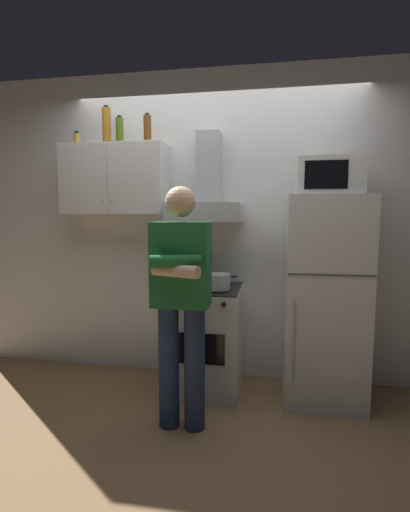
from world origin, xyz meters
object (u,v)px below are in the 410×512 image
microwave (328,177)px  cooking_pot (218,282)px  stove_oven (204,338)px  bottle_spice_jar (77,140)px  bottle_olive_oil (120,131)px  range_hood (207,198)px  bottle_beer_brown (147,130)px  refrigerator (324,299)px  person_standing (181,299)px  bottle_liquor_amber (107,127)px  upper_cabinet (116,181)px

microwave → cooking_pot: (-0.82, -0.14, -0.80)m
stove_oven → bottle_spice_jar: (-1.16, 0.14, 1.68)m
cooking_pot → bottle_olive_oil: 1.52m
range_hood → bottle_beer_brown: bottle_beer_brown is taller
cooking_pot → bottle_beer_brown: 1.41m
bottle_beer_brown → microwave: bearing=-4.6°
refrigerator → bottle_olive_oil: bearing=176.7°
cooking_pot → person_standing: bearing=-110.3°
range_hood → bottle_liquor_amber: 1.07m
bottle_liquor_amber → microwave: bearing=-3.9°
bottle_olive_oil → bottle_liquor_amber: bearing=160.8°
bottle_beer_brown → bottle_spice_jar: 0.65m
microwave → bottle_liquor_amber: bottle_liquor_amber is taller
cooking_pot → bottle_liquor_amber: (-1.01, 0.26, 1.27)m
microwave → upper_cabinet: bearing=176.5°
bottle_olive_oil → bottle_spice_jar: bearing=174.2°
refrigerator → bottle_spice_jar: bearing=176.2°
cooking_pot → bottle_liquor_amber: bearing=165.4°
microwave → refrigerator: bearing=-89.1°
cooking_pot → bottle_olive_oil: bearing=166.1°
refrigerator → upper_cabinet: bearing=175.9°
bottle_olive_oil → refrigerator: bearing=-3.3°
person_standing → refrigerator: bearing=31.2°
range_hood → microwave: bearing=-6.5°
range_hood → person_standing: range_hood is taller
microwave → bottle_beer_brown: bottle_beer_brown is taller
upper_cabinet → range_hood: range_hood is taller
stove_oven → person_standing: size_ratio=0.53×
microwave → bottle_spice_jar: (-2.11, 0.12, 0.37)m
bottle_spice_jar → microwave: bearing=-3.3°
bottle_beer_brown → refrigerator: bearing=-5.3°
stove_oven → cooking_pot: (0.13, -0.12, 0.50)m
refrigerator → stove_oven: bearing=-180.0°
stove_oven → microwave: (0.95, 0.02, 1.31)m
upper_cabinet → bottle_beer_brown: size_ratio=3.57×
range_hood → bottle_beer_brown: (-0.51, 0.01, 0.57)m
microwave → bottle_beer_brown: bearing=175.4°
range_hood → microwave: range_hood is taller
refrigerator → bottle_olive_oil: 2.17m
range_hood → bottle_spice_jar: 1.27m
person_standing → bottle_liquor_amber: 1.72m
stove_oven → bottle_beer_brown: 1.82m
bottle_beer_brown → bottle_spice_jar: size_ratio=1.92×
refrigerator → cooking_pot: bearing=-171.7°
stove_oven → cooking_pot: cooking_pot is taller
cooking_pot → bottle_beer_brown: bottle_beer_brown is taller
cooking_pot → bottle_liquor_amber: size_ratio=0.89×
upper_cabinet → microwave: (1.75, -0.11, -0.01)m
bottle_liquor_amber → person_standing: bearing=-42.1°
range_hood → bottle_spice_jar: (-1.16, 0.01, 0.51)m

